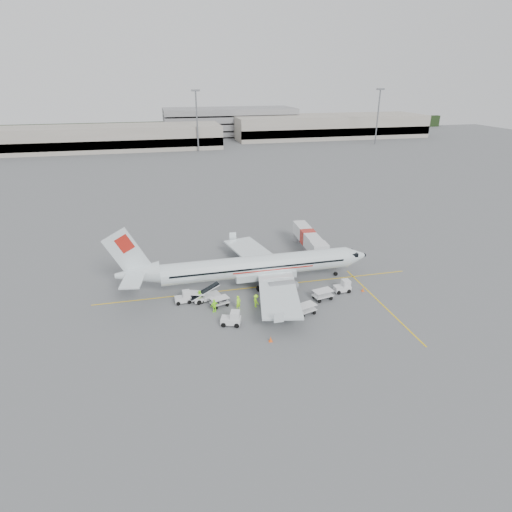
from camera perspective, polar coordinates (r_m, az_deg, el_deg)
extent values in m
plane|color=#56595B|center=(59.03, 0.46, -4.14)|extent=(360.00, 360.00, 0.00)
cube|color=yellow|center=(59.03, 0.46, -4.13)|extent=(44.00, 0.20, 0.01)
cube|color=yellow|center=(57.32, 16.25, -6.01)|extent=(0.20, 20.00, 0.01)
cone|color=#F85815|center=(59.51, 14.07, -4.34)|extent=(0.36, 0.36, 0.58)
cone|color=#F85815|center=(66.01, -4.26, -0.90)|extent=(0.33, 0.33, 0.54)
cone|color=#F85815|center=(47.54, 1.96, -11.00)|extent=(0.39, 0.39, 0.64)
imported|color=#99F31B|center=(53.15, -2.36, -6.25)|extent=(0.83, 0.76, 1.91)
imported|color=#99F31B|center=(55.18, -7.47, -5.40)|extent=(0.97, 0.84, 1.70)
imported|color=#99F31B|center=(53.75, 0.01, -6.00)|extent=(0.91, 1.23, 1.71)
imported|color=#99F31B|center=(52.85, -5.56, -6.62)|extent=(1.11, 0.70, 1.76)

